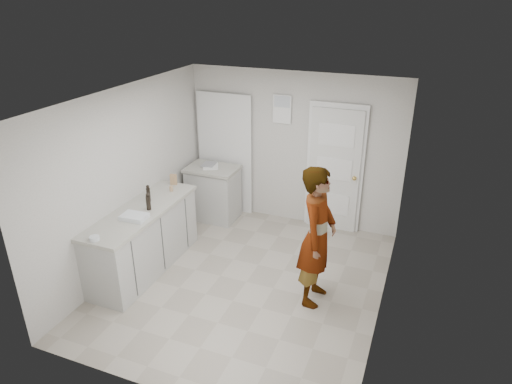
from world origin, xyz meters
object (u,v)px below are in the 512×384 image
at_px(spice_jar, 171,189).
at_px(egg_bowl, 94,238).
at_px(oil_cruet_a, 148,202).
at_px(oil_cruet_b, 148,193).
at_px(cake_mix_box, 174,179).
at_px(person, 317,237).
at_px(baking_dish, 134,217).

xyz_separation_m(spice_jar, egg_bowl, (-0.10, -1.56, -0.02)).
height_order(oil_cruet_a, egg_bowl, oil_cruet_a).
bearing_deg(oil_cruet_b, cake_mix_box, 88.62).
distance_m(oil_cruet_b, egg_bowl, 1.15).
bearing_deg(person, oil_cruet_a, 95.29).
distance_m(cake_mix_box, oil_cruet_a, 0.87).
bearing_deg(oil_cruet_b, egg_bowl, -89.55).
height_order(cake_mix_box, spice_jar, cake_mix_box).
bearing_deg(baking_dish, cake_mix_box, 95.44).
distance_m(baking_dish, egg_bowl, 0.64).
relative_size(spice_jar, egg_bowl, 0.65).
xyz_separation_m(cake_mix_box, baking_dish, (0.11, -1.16, -0.05)).
bearing_deg(egg_bowl, spice_jar, 86.34).
distance_m(spice_jar, baking_dish, 0.93).
xyz_separation_m(person, spice_jar, (-2.31, 0.48, 0.06)).
bearing_deg(baking_dish, egg_bowl, -100.50).
xyz_separation_m(cake_mix_box, spice_jar, (0.09, -0.23, -0.04)).
relative_size(cake_mix_box, egg_bowl, 1.35).
bearing_deg(oil_cruet_a, oil_cruet_b, 123.46).
distance_m(oil_cruet_a, oil_cruet_b, 0.27).
bearing_deg(oil_cruet_b, spice_jar, 75.18).
relative_size(spice_jar, baking_dish, 0.23).
bearing_deg(person, spice_jar, 79.58).
distance_m(spice_jar, oil_cruet_b, 0.43).
bearing_deg(oil_cruet_a, person, 4.05).
xyz_separation_m(person, oil_cruet_b, (-2.42, 0.07, 0.14)).
distance_m(person, spice_jar, 2.36).
height_order(baking_dish, egg_bowl, baking_dish).
distance_m(cake_mix_box, egg_bowl, 1.79).
distance_m(spice_jar, oil_cruet_a, 0.64).
height_order(oil_cruet_b, egg_bowl, oil_cruet_b).
distance_m(oil_cruet_a, egg_bowl, 0.94).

